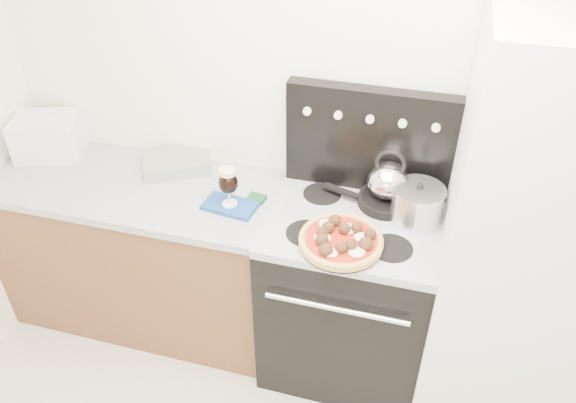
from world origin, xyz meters
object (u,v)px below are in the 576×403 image
(skillet, at_px, (386,201))
(stock_pot, at_px, (417,205))
(tea_kettle, at_px, (388,178))
(pizza, at_px, (341,239))
(pizza_pan, at_px, (341,244))
(stove_body, at_px, (348,296))
(oven_mitt, at_px, (230,206))
(toaster_oven, at_px, (49,136))
(beer_glass, at_px, (229,187))
(base_cabinet, at_px, (146,254))
(fridge, at_px, (524,246))

(skillet, bearing_deg, stock_pot, -29.02)
(tea_kettle, relative_size, stock_pot, 0.93)
(pizza, xyz_separation_m, skillet, (0.14, 0.33, -0.01))
(stock_pot, bearing_deg, pizza_pan, -137.52)
(stove_body, distance_m, pizza, 0.55)
(oven_mitt, height_order, pizza_pan, pizza_pan)
(toaster_oven, distance_m, oven_mitt, 1.09)
(pizza_pan, height_order, stock_pot, stock_pot)
(oven_mitt, bearing_deg, skillet, 15.22)
(stove_body, distance_m, stock_pot, 0.62)
(beer_glass, xyz_separation_m, skillet, (0.69, 0.19, -0.07))
(base_cabinet, xyz_separation_m, beer_glass, (0.53, -0.06, 0.59))
(fridge, bearing_deg, pizza, -167.39)
(toaster_oven, bearing_deg, beer_glass, -29.15)
(skillet, bearing_deg, fridge, -16.40)
(tea_kettle, bearing_deg, toaster_oven, 170.09)
(skillet, xyz_separation_m, stock_pot, (0.14, -0.08, 0.06))
(base_cabinet, distance_m, skillet, 1.33)
(base_cabinet, bearing_deg, beer_glass, -6.85)
(oven_mitt, height_order, skillet, skillet)
(stove_body, bearing_deg, toaster_oven, 174.40)
(tea_kettle, bearing_deg, oven_mitt, -174.25)
(stove_body, height_order, toaster_oven, toaster_oven)
(fridge, height_order, oven_mitt, fridge)
(skillet, distance_m, stock_pot, 0.17)
(toaster_oven, xyz_separation_m, pizza_pan, (1.61, -0.35, -0.08))
(base_cabinet, height_order, beer_glass, beer_glass)
(fridge, distance_m, tea_kettle, 0.62)
(fridge, bearing_deg, skillet, 163.60)
(pizza, bearing_deg, tea_kettle, 67.18)
(base_cabinet, xyz_separation_m, toaster_oven, (-0.53, 0.14, 0.57))
(beer_glass, bearing_deg, toaster_oven, 169.39)
(beer_glass, height_order, pizza_pan, beer_glass)
(oven_mitt, height_order, stock_pot, stock_pot)
(base_cabinet, height_order, pizza, pizza)
(beer_glass, relative_size, pizza_pan, 0.56)
(fridge, height_order, stock_pot, fridge)
(tea_kettle, bearing_deg, pizza_pan, -122.29)
(stock_pot, bearing_deg, tea_kettle, 150.98)
(oven_mitt, bearing_deg, pizza_pan, -15.22)
(stove_body, relative_size, beer_glass, 4.57)
(stove_body, xyz_separation_m, beer_glass, (-0.57, -0.04, 0.58))
(base_cabinet, xyz_separation_m, pizza_pan, (1.08, -0.21, 0.50))
(stove_body, bearing_deg, fridge, -2.05)
(pizza, bearing_deg, base_cabinet, 168.87)
(skillet, bearing_deg, pizza_pan, -112.82)
(stove_body, height_order, pizza, pizza)
(skillet, bearing_deg, beer_glass, -164.78)
(fridge, xyz_separation_m, skillet, (-0.58, 0.17, -0.01))
(oven_mitt, height_order, beer_glass, beer_glass)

